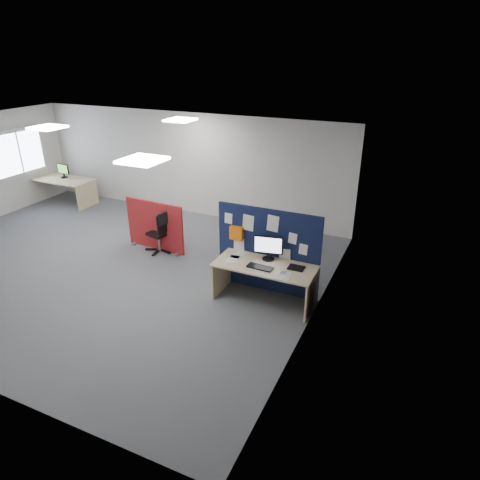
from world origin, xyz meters
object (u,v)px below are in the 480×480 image
at_px(monitor_main, 269,247).
at_px(monitor_second, 63,170).
at_px(navy_divider, 267,250).
at_px(red_divider, 155,226).
at_px(office_chair, 161,229).
at_px(second_desk, 65,184).
at_px(main_desk, 266,272).

relative_size(monitor_main, monitor_second, 1.16).
xyz_separation_m(navy_divider, red_divider, (-2.92, 0.64, -0.26)).
xyz_separation_m(red_divider, monitor_second, (-4.26, 1.63, 0.40)).
relative_size(navy_divider, office_chair, 2.04).
relative_size(monitor_main, office_chair, 0.54).
xyz_separation_m(navy_divider, second_desk, (-7.14, 2.20, -0.25)).
bearing_deg(monitor_main, office_chair, 154.71).
height_order(red_divider, office_chair, red_divider).
distance_m(monitor_second, office_chair, 4.82).
height_order(navy_divider, red_divider, navy_divider).
distance_m(navy_divider, main_desk, 0.45).
bearing_deg(office_chair, monitor_main, -1.97).
bearing_deg(office_chair, second_desk, 172.22).
distance_m(navy_divider, monitor_main, 0.26).
xyz_separation_m(navy_divider, monitor_second, (-7.18, 2.27, 0.14)).
bearing_deg(navy_divider, red_divider, 167.63).
distance_m(red_divider, office_chair, 0.24).
relative_size(navy_divider, main_desk, 1.10).
height_order(navy_divider, monitor_second, navy_divider).
distance_m(red_divider, second_desk, 4.50).
bearing_deg(second_desk, monitor_main, -18.17).
distance_m(monitor_main, second_desk, 7.63).
relative_size(main_desk, red_divider, 1.18).
xyz_separation_m(monitor_second, office_chair, (4.49, -1.72, -0.41)).
height_order(red_divider, monitor_second, monitor_second).
height_order(main_desk, monitor_second, monitor_second).
xyz_separation_m(monitor_main, office_chair, (-2.79, 0.72, -0.44)).
distance_m(main_desk, red_divider, 3.20).
distance_m(navy_divider, red_divider, 3.00).
bearing_deg(office_chair, monitor_second, 171.57).
bearing_deg(second_desk, main_desk, -19.37).
height_order(monitor_main, red_divider, monitor_main).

